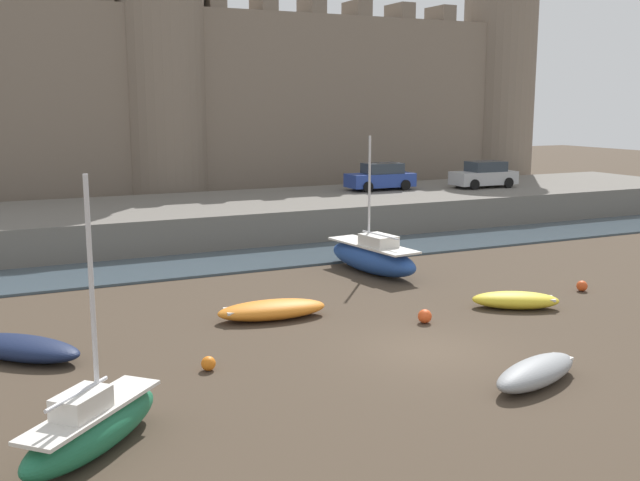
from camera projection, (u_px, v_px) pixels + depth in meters
ground_plane at (430, 350)px, 21.13m from camera, size 160.00×160.00×0.00m
water_channel at (258, 259)px, 33.32m from camera, size 80.00×4.50×0.10m
quay_road at (209, 219)px, 39.62m from camera, size 64.27×10.00×1.73m
castle at (162, 92)px, 46.64m from camera, size 58.45×6.19×20.44m
rowboat_foreground_right at (516, 300)px, 25.41m from camera, size 3.11×2.45×0.58m
sailboat_foreground_left at (92, 426)px, 14.82m from camera, size 3.62×3.59×5.56m
rowboat_midflat_centre at (536, 372)px, 18.52m from camera, size 3.36×2.05×0.63m
rowboat_near_channel_left at (21, 347)px, 20.37m from camera, size 3.60×3.69×0.62m
rowboat_midflat_left at (272, 309)px, 24.17m from camera, size 3.70×1.73×0.61m
sailboat_midflat_right at (373, 256)px, 30.71m from camera, size 2.21×5.45×5.60m
mooring_buoy_near_channel at (208, 363)px, 19.50m from camera, size 0.38×0.38×0.38m
mooring_buoy_off_centre at (582, 286)px, 27.76m from camera, size 0.40×0.40×0.40m
mooring_buoy_near_shore at (425, 316)px, 23.72m from camera, size 0.45×0.45×0.45m
car_quay_west at (381, 177)px, 45.11m from camera, size 4.14×1.95×1.62m
car_quay_east at (484, 175)px, 46.43m from camera, size 4.14×1.95×1.62m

